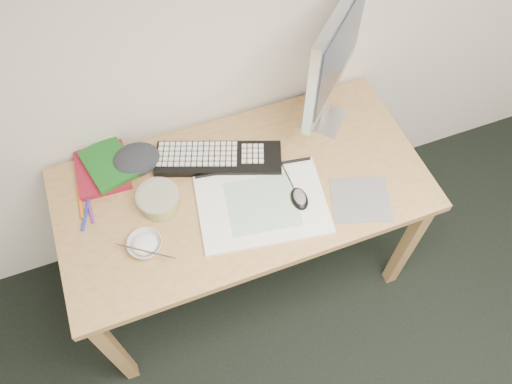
% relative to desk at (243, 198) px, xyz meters
% --- Properties ---
extents(desk, '(1.40, 0.70, 0.75)m').
position_rel_desk_xyz_m(desk, '(0.00, 0.00, 0.00)').
color(desk, tan).
rests_on(desk, ground).
extents(mousepad, '(0.27, 0.25, 0.00)m').
position_rel_desk_xyz_m(mousepad, '(0.39, -0.21, 0.08)').
color(mousepad, gray).
rests_on(mousepad, desk).
extents(sketchpad, '(0.52, 0.41, 0.01)m').
position_rel_desk_xyz_m(sketchpad, '(0.04, -0.10, 0.09)').
color(sketchpad, white).
rests_on(sketchpad, desk).
extents(keyboard, '(0.51, 0.31, 0.03)m').
position_rel_desk_xyz_m(keyboard, '(-0.05, 0.15, 0.10)').
color(keyboard, black).
rests_on(keyboard, desk).
extents(monitor, '(0.37, 0.37, 0.57)m').
position_rel_desk_xyz_m(monitor, '(0.43, 0.20, 0.44)').
color(monitor, silver).
rests_on(monitor, desk).
extents(mouse, '(0.07, 0.10, 0.03)m').
position_rel_desk_xyz_m(mouse, '(0.17, -0.13, 0.11)').
color(mouse, black).
rests_on(mouse, sketchpad).
extents(rice_bowl, '(0.15, 0.15, 0.04)m').
position_rel_desk_xyz_m(rice_bowl, '(-0.40, -0.12, 0.10)').
color(rice_bowl, white).
rests_on(rice_bowl, desk).
extents(chopsticks, '(0.18, 0.13, 0.02)m').
position_rel_desk_xyz_m(chopsticks, '(-0.41, -0.15, 0.12)').
color(chopsticks, '#ABABAD').
rests_on(chopsticks, rice_bowl).
extents(fruit_tub, '(0.19, 0.19, 0.08)m').
position_rel_desk_xyz_m(fruit_tub, '(-0.31, 0.03, 0.12)').
color(fruit_tub, '#E6ED53').
rests_on(fruit_tub, desk).
extents(book_red, '(0.20, 0.26, 0.03)m').
position_rel_desk_xyz_m(book_red, '(-0.48, 0.27, 0.09)').
color(book_red, maroon).
rests_on(book_red, desk).
extents(book_green, '(0.21, 0.25, 0.02)m').
position_rel_desk_xyz_m(book_green, '(-0.45, 0.26, 0.12)').
color(book_green, '#175D1C').
rests_on(book_green, book_red).
extents(cloth_lump, '(0.19, 0.17, 0.06)m').
position_rel_desk_xyz_m(cloth_lump, '(-0.35, 0.24, 0.11)').
color(cloth_lump, '#292D31').
rests_on(cloth_lump, desk).
extents(pencil_pink, '(0.15, 0.06, 0.01)m').
position_rel_desk_xyz_m(pencil_pink, '(0.01, 0.10, 0.09)').
color(pencil_pink, '#DC6E87').
rests_on(pencil_pink, desk).
extents(pencil_tan, '(0.16, 0.11, 0.01)m').
position_rel_desk_xyz_m(pencil_tan, '(-0.02, 0.06, 0.09)').
color(pencil_tan, tan).
rests_on(pencil_tan, desk).
extents(pencil_black, '(0.19, 0.05, 0.01)m').
position_rel_desk_xyz_m(pencil_black, '(0.09, 0.06, 0.09)').
color(pencil_black, black).
rests_on(pencil_black, desk).
extents(marker_blue, '(0.06, 0.13, 0.01)m').
position_rel_desk_xyz_m(marker_blue, '(-0.58, 0.09, 0.09)').
color(marker_blue, '#1F34A8').
rests_on(marker_blue, desk).
extents(marker_orange, '(0.02, 0.15, 0.01)m').
position_rel_desk_xyz_m(marker_orange, '(-0.59, 0.14, 0.09)').
color(marker_orange, orange).
rests_on(marker_orange, desk).
extents(marker_purple, '(0.01, 0.13, 0.01)m').
position_rel_desk_xyz_m(marker_purple, '(-0.56, 0.10, 0.09)').
color(marker_purple, '#6E2997').
rests_on(marker_purple, desk).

